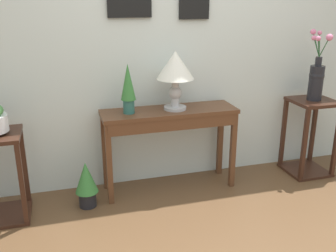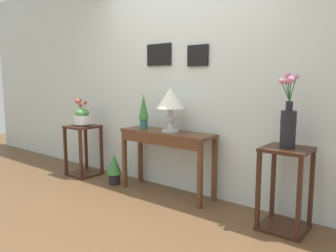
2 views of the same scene
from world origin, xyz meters
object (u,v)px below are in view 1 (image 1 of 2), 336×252
(potted_plant_on_console, at_px, (128,87))
(potted_plant_floor, at_px, (86,182))
(console_table, at_px, (170,123))
(pedestal_stand_right, at_px, (309,137))
(flower_vase_tall_right, at_px, (316,77))
(table_lamp, at_px, (175,69))

(potted_plant_on_console, bearing_deg, potted_plant_floor, -161.27)
(console_table, xyz_separation_m, pedestal_stand_right, (1.39, -0.05, -0.25))
(flower_vase_tall_right, xyz_separation_m, potted_plant_floor, (-2.14, -0.07, -0.74))
(console_table, bearing_deg, potted_plant_on_console, 177.29)
(flower_vase_tall_right, distance_m, potted_plant_floor, 2.26)
(table_lamp, bearing_deg, potted_plant_on_console, -179.24)
(table_lamp, height_order, potted_plant_floor, table_lamp)
(table_lamp, xyz_separation_m, flower_vase_tall_right, (1.34, -0.07, -0.13))
(potted_plant_floor, bearing_deg, console_table, 8.95)
(table_lamp, relative_size, potted_plant_on_console, 1.20)
(potted_plant_on_console, xyz_separation_m, flower_vase_tall_right, (1.74, -0.06, -0.01))
(flower_vase_tall_right, bearing_deg, potted_plant_on_console, 177.94)
(table_lamp, xyz_separation_m, pedestal_stand_right, (1.34, -0.07, -0.72))
(pedestal_stand_right, bearing_deg, potted_plant_floor, -178.08)
(pedestal_stand_right, xyz_separation_m, potted_plant_floor, (-2.14, -0.07, -0.15))
(console_table, xyz_separation_m, flower_vase_tall_right, (1.39, -0.05, 0.34))
(console_table, relative_size, flower_vase_tall_right, 1.82)
(potted_plant_on_console, bearing_deg, flower_vase_tall_right, -2.06)
(flower_vase_tall_right, bearing_deg, table_lamp, 177.09)
(potted_plant_on_console, bearing_deg, table_lamp, 0.76)
(table_lamp, relative_size, flower_vase_tall_right, 0.77)
(console_table, relative_size, pedestal_stand_right, 1.58)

